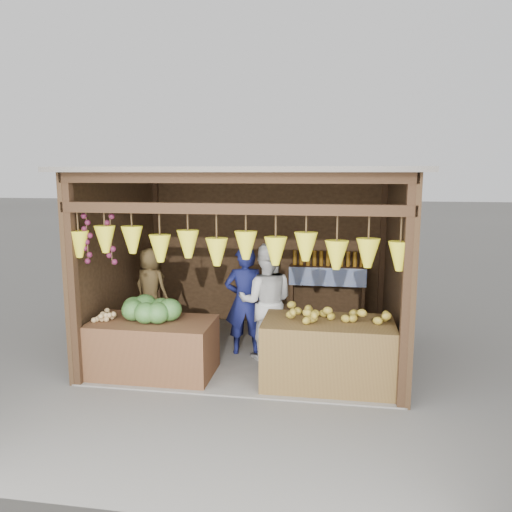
{
  "coord_description": "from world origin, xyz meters",
  "views": [
    {
      "loc": [
        1.16,
        -6.86,
        2.6
      ],
      "look_at": [
        0.08,
        -0.1,
        1.45
      ],
      "focal_mm": 35.0,
      "sensor_mm": 36.0,
      "label": 1
    }
  ],
  "objects_px": {
    "man_standing": "(245,301)",
    "vendor_seated": "(151,287)",
    "counter_right": "(328,354)",
    "counter_left": "(153,348)",
    "woman_standing": "(266,302)"
  },
  "relations": [
    {
      "from": "counter_right",
      "to": "man_standing",
      "type": "xyz_separation_m",
      "value": [
        -1.19,
        0.91,
        0.38
      ]
    },
    {
      "from": "counter_left",
      "to": "vendor_seated",
      "type": "height_order",
      "value": "vendor_seated"
    },
    {
      "from": "man_standing",
      "to": "counter_right",
      "type": "bearing_deg",
      "value": 129.67
    },
    {
      "from": "counter_left",
      "to": "man_standing",
      "type": "distance_m",
      "value": 1.45
    },
    {
      "from": "man_standing",
      "to": "vendor_seated",
      "type": "relative_size",
      "value": 1.34
    },
    {
      "from": "counter_right",
      "to": "counter_left",
      "type": "bearing_deg",
      "value": -179.7
    },
    {
      "from": "counter_right",
      "to": "vendor_seated",
      "type": "bearing_deg",
      "value": 158.88
    },
    {
      "from": "counter_left",
      "to": "counter_right",
      "type": "relative_size",
      "value": 0.99
    },
    {
      "from": "man_standing",
      "to": "woman_standing",
      "type": "height_order",
      "value": "woman_standing"
    },
    {
      "from": "counter_right",
      "to": "vendor_seated",
      "type": "distance_m",
      "value": 2.87
    },
    {
      "from": "man_standing",
      "to": "woman_standing",
      "type": "xyz_separation_m",
      "value": [
        0.32,
        -0.1,
        0.03
      ]
    },
    {
      "from": "woman_standing",
      "to": "man_standing",
      "type": "bearing_deg",
      "value": -21.97
    },
    {
      "from": "vendor_seated",
      "to": "counter_left",
      "type": "bearing_deg",
      "value": 132.72
    },
    {
      "from": "counter_left",
      "to": "counter_right",
      "type": "xyz_separation_m",
      "value": [
        2.23,
        0.01,
        0.05
      ]
    },
    {
      "from": "woman_standing",
      "to": "vendor_seated",
      "type": "relative_size",
      "value": 1.39
    }
  ]
}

